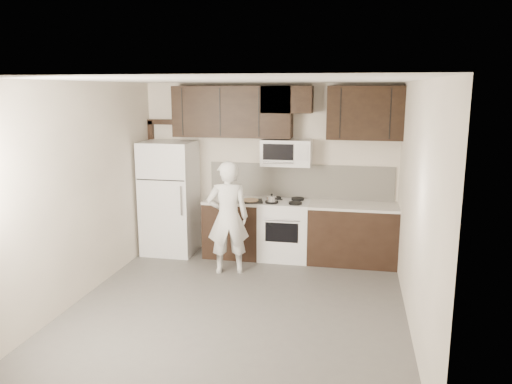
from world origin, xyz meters
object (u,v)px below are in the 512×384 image
(stove, at_px, (284,230))
(refrigerator, at_px, (170,198))
(microwave, at_px, (286,153))
(person, at_px, (228,218))

(stove, xyz_separation_m, refrigerator, (-1.85, -0.05, 0.44))
(stove, distance_m, refrigerator, 1.90)
(microwave, bearing_deg, stove, -89.90)
(stove, xyz_separation_m, microwave, (-0.00, 0.12, 1.19))
(refrigerator, bearing_deg, person, -32.15)
(refrigerator, distance_m, person, 1.36)
(microwave, xyz_separation_m, person, (-0.70, -0.89, -0.84))
(microwave, distance_m, person, 1.41)
(microwave, relative_size, person, 0.47)
(person, bearing_deg, microwave, -145.15)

